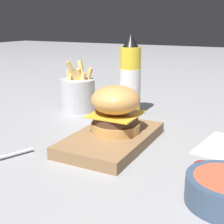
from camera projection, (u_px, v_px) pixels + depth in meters
ground_plane at (120, 146)px, 0.69m from camera, size 6.00×6.00×0.00m
serving_board at (112, 139)px, 0.69m from camera, size 0.26×0.15×0.03m
burger at (116, 109)px, 0.69m from camera, size 0.11×0.11×0.10m
ketchup_bottle at (130, 79)px, 0.90m from camera, size 0.06×0.06×0.23m
fries_basket at (78, 94)px, 0.95m from camera, size 0.11×0.11×0.16m
ketchup_puddle at (205, 165)px, 0.59m from camera, size 0.04×0.04×0.00m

